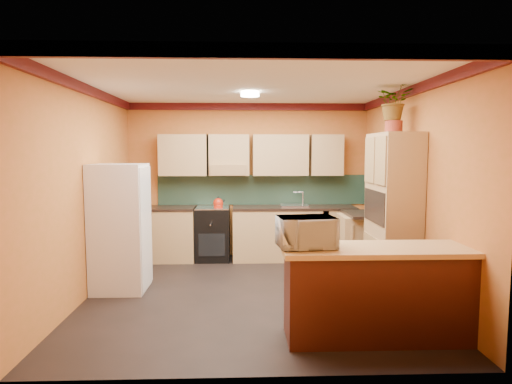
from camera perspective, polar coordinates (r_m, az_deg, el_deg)
room_shell at (r=5.76m, az=-0.52°, el=7.67°), size 4.24×4.24×2.72m
base_cabinets_back at (r=7.41m, az=-0.93°, el=-5.64°), size 3.65×0.60×0.88m
countertop_back at (r=7.34m, az=-0.94°, el=-2.12°), size 3.65×0.62×0.04m
stove at (r=7.43m, az=-5.78°, el=-5.53°), size 0.58×0.58×0.91m
kettle at (r=7.29m, az=-5.06°, el=-1.40°), size 0.20×0.20×0.18m
sink at (r=7.39m, az=5.08°, el=-1.81°), size 0.48×0.40×0.03m
base_cabinets_right at (r=6.89m, az=14.39°, el=-6.66°), size 0.60×0.80×0.88m
countertop_right at (r=6.81m, az=14.48°, el=-2.87°), size 0.62×0.80×0.04m
fridge at (r=6.01m, az=-17.68°, el=-4.54°), size 0.68×0.66×1.70m
pantry at (r=5.87m, az=17.73°, el=-2.79°), size 0.48×0.90×2.10m
fern_pot at (r=5.87m, az=17.89°, el=8.26°), size 0.22×0.22×0.16m
fern at (r=5.90m, az=17.98°, el=11.42°), size 0.53×0.49×0.49m
breakfast_bar at (r=4.52m, az=15.84°, el=-13.13°), size 1.80×0.55×0.88m
bar_top at (r=4.40m, az=16.00°, el=-7.37°), size 1.90×0.65×0.05m
microwave at (r=4.20m, az=6.71°, el=-5.34°), size 0.59×0.44×0.30m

